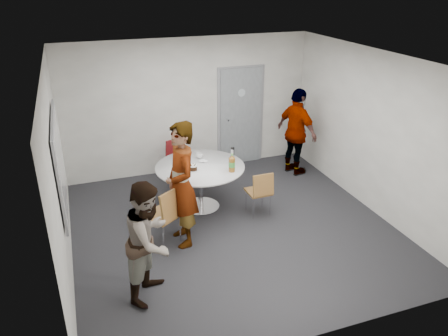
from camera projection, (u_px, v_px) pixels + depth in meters
name	position (u px, v px, depth m)	size (l,w,h in m)	color
floor	(232.00, 227.00, 7.13)	(5.00, 5.00, 0.00)	black
ceiling	(234.00, 60.00, 6.02)	(5.00, 5.00, 0.00)	silver
wall_back	(189.00, 106.00, 8.72)	(5.00, 5.00, 0.00)	#AFADA6
wall_left	(58.00, 174.00, 5.81)	(5.00, 5.00, 0.00)	#AFADA6
wall_right	(372.00, 132.00, 7.33)	(5.00, 5.00, 0.00)	#AFADA6
wall_front	(320.00, 238.00, 4.43)	(5.00, 5.00, 0.00)	#AFADA6
door	(240.00, 117.00, 9.17)	(1.02, 0.17, 2.12)	slate
whiteboard	(60.00, 161.00, 5.95)	(0.04, 1.90, 1.25)	gray
table	(202.00, 172.00, 7.46)	(1.52, 1.52, 1.11)	silver
chair_near_left	(166.00, 211.00, 6.44)	(0.65, 0.66, 0.95)	olive
chair_near_right	(261.00, 190.00, 7.29)	(0.39, 0.42, 0.80)	olive
chair_far	(178.00, 156.00, 8.54)	(0.50, 0.53, 0.84)	maroon
person_main	(181.00, 185.00, 6.38)	(0.70, 0.46, 1.93)	#A5C6EA
person_left	(150.00, 240.00, 5.37)	(0.77, 0.60, 1.59)	white
person_right	(297.00, 132.00, 8.70)	(1.04, 0.43, 1.77)	black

